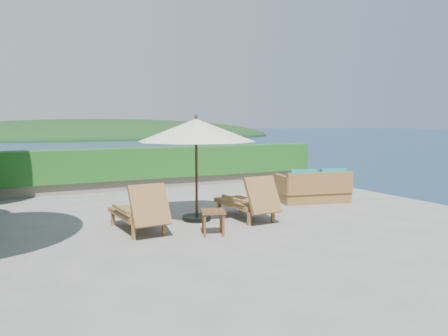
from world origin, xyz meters
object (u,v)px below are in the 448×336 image
lounge_right (249,201)px  lounge_left (140,211)px  patio_umbrella (196,131)px  wicker_loveseat (314,189)px  side_table (213,215)px

lounge_right → lounge_left: bearing=177.4°
patio_umbrella → wicker_loveseat: patio_umbrella is taller
patio_umbrella → lounge_right: bearing=-23.2°
lounge_right → wicker_loveseat: size_ratio=0.87×
side_table → wicker_loveseat: (4.00, 1.92, -0.03)m
side_table → wicker_loveseat: bearing=25.6°
patio_umbrella → lounge_left: patio_umbrella is taller
side_table → lounge_right: bearing=33.0°
lounge_right → side_table: size_ratio=3.12×
lounge_left → lounge_right: (2.52, -0.01, 0.00)m
lounge_left → side_table: size_ratio=3.12×
lounge_left → wicker_loveseat: lounge_left is taller
lounge_left → wicker_loveseat: (5.22, 1.06, -0.06)m
lounge_left → wicker_loveseat: 5.33m
lounge_right → side_table: 1.55m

